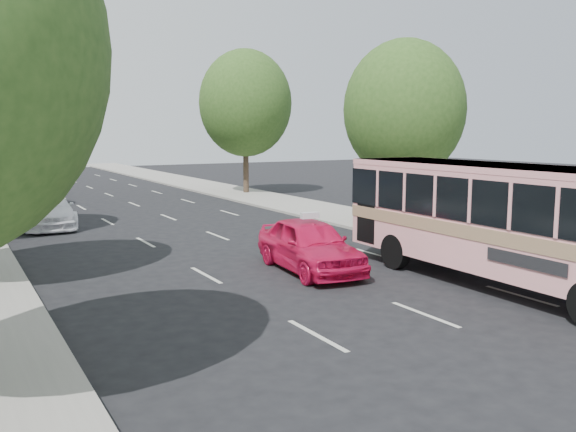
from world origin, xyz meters
TOP-DOWN VIEW (x-y plane):
  - ground at (0.00, 0.00)m, footprint 120.00×120.00m
  - sidewalk_right at (8.50, 20.00)m, footprint 4.00×90.00m
  - tree_right_near at (8.78, 7.94)m, footprint 5.10×5.10m
  - tree_right_far at (9.08, 23.94)m, footprint 6.00×6.00m
  - pink_bus at (4.50, -1.08)m, footprint 2.69×10.21m
  - pink_taxi at (1.00, 3.00)m, footprint 2.34×4.81m
  - white_pickup at (-4.50, 15.72)m, footprint 2.44×5.27m
  - taxi_roof_sign at (1.00, 3.00)m, footprint 0.57×0.24m

SIDE VIEW (x-z plane):
  - ground at x=0.00m, z-range 0.00..0.00m
  - sidewalk_right at x=8.50m, z-range 0.00..0.12m
  - white_pickup at x=-4.50m, z-range 0.00..1.49m
  - pink_taxi at x=1.00m, z-range 0.00..1.58m
  - taxi_roof_sign at x=1.00m, z-range 1.58..1.76m
  - pink_bus at x=4.50m, z-range 0.40..3.65m
  - tree_right_near at x=8.78m, z-range 1.23..9.18m
  - tree_right_far at x=9.08m, z-range 1.45..10.80m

